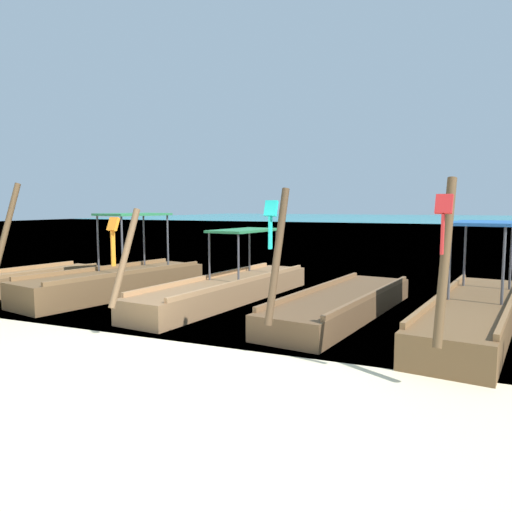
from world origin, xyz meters
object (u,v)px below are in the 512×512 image
(longtail_boat_turquoise_ribbon, at_px, (342,304))
(longtail_boat_red_ribbon, at_px, (475,311))
(longtail_boat_orange_ribbon, at_px, (228,288))
(longtail_boat_green_ribbon, at_px, (1,285))
(longtail_boat_blue_ribbon, at_px, (115,281))

(longtail_boat_turquoise_ribbon, xyz_separation_m, longtail_boat_red_ribbon, (2.54, -0.10, 0.09))
(longtail_boat_orange_ribbon, xyz_separation_m, longtail_boat_red_ribbon, (5.45, -0.53, 0.02))
(longtail_boat_turquoise_ribbon, height_order, longtail_boat_red_ribbon, longtail_boat_red_ribbon)
(longtail_boat_green_ribbon, relative_size, longtail_boat_orange_ribbon, 0.89)
(longtail_boat_orange_ribbon, bearing_deg, longtail_boat_green_ribbon, -164.30)
(longtail_boat_green_ribbon, distance_m, longtail_boat_orange_ribbon, 5.96)
(longtail_boat_blue_ribbon, relative_size, longtail_boat_red_ribbon, 0.86)
(longtail_boat_blue_ribbon, bearing_deg, longtail_boat_orange_ribbon, 9.57)
(longtail_boat_orange_ribbon, bearing_deg, longtail_boat_turquoise_ribbon, -8.34)
(longtail_boat_green_ribbon, bearing_deg, longtail_boat_turquoise_ribbon, 7.80)
(longtail_boat_orange_ribbon, relative_size, longtail_boat_red_ribbon, 1.03)
(longtail_boat_blue_ribbon, height_order, longtail_boat_red_ribbon, longtail_boat_blue_ribbon)
(longtail_boat_turquoise_ribbon, bearing_deg, longtail_boat_red_ribbon, -2.27)
(longtail_boat_red_ribbon, bearing_deg, longtail_boat_green_ribbon, -174.46)
(longtail_boat_green_ribbon, relative_size, longtail_boat_blue_ribbon, 1.07)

